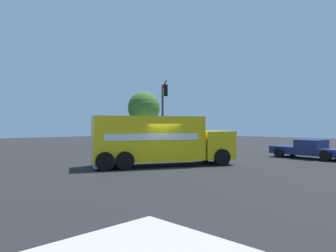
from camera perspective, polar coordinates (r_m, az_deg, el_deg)
ground_plane at (r=18.42m, az=-1.47°, el=-7.40°), size 100.00×100.00×0.00m
sidewalk_corner_near at (r=36.00m, az=-0.77°, el=-3.64°), size 10.13×10.13×0.14m
delivery_truck at (r=18.62m, az=-1.67°, el=-2.59°), size 8.62×6.14×2.94m
traffic_light_primary at (r=28.32m, az=-0.84°, el=3.68°), size 2.77×3.27×6.16m
pickup_navy at (r=24.94m, az=24.36°, el=-3.77°), size 2.66×5.37×1.38m
pedestrian_near_corner at (r=34.83m, az=2.26°, el=-2.17°), size 0.42×0.39×1.58m
pedestrian_crossing at (r=37.48m, az=3.52°, el=-1.93°), size 0.51×0.32×1.67m
picket_fence_run at (r=39.56m, az=-5.65°, el=-2.50°), size 5.86×0.05×0.95m
shade_tree_near at (r=39.46m, az=-4.44°, el=3.32°), size 4.05×4.05×6.53m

